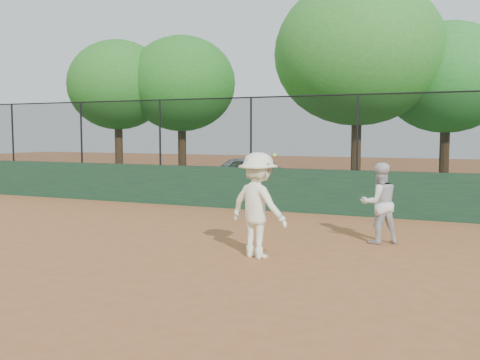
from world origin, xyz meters
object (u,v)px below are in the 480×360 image
at_px(tree_1, 181,84).
at_px(tree_2, 358,53).
at_px(parked_car, 259,175).
at_px(tree_0, 118,85).
at_px(player_second, 379,203).
at_px(player_main, 258,205).
at_px(tree_3, 447,78).

xyz_separation_m(tree_1, tree_2, (7.61, -0.71, 0.78)).
bearing_deg(tree_2, tree_1, 174.67).
xyz_separation_m(parked_car, tree_0, (-7.28, 1.79, 3.53)).
xyz_separation_m(player_second, player_main, (-1.76, -2.08, 0.12)).
bearing_deg(tree_0, tree_2, 0.53).
relative_size(player_second, player_main, 0.86).
height_order(tree_1, tree_2, tree_2).
bearing_deg(player_main, player_second, 49.74).
xyz_separation_m(tree_2, tree_3, (2.94, 1.48, -0.87)).
distance_m(player_main, tree_1, 14.43).
height_order(parked_car, player_second, player_second).
relative_size(player_second, tree_2, 0.21).
xyz_separation_m(tree_1, tree_3, (10.55, 0.77, -0.09)).
relative_size(parked_car, tree_0, 0.66).
xyz_separation_m(tree_0, tree_2, (10.31, 0.10, 0.80)).
distance_m(parked_car, player_second, 8.60).
xyz_separation_m(parked_car, tree_3, (5.96, 3.36, 3.47)).
bearing_deg(player_second, tree_2, -109.63).
xyz_separation_m(parked_car, player_second, (5.21, -6.85, 0.10)).
relative_size(player_second, tree_0, 0.26).
height_order(player_main, tree_2, tree_2).
height_order(player_main, tree_1, tree_1).
xyz_separation_m(player_main, tree_0, (-10.73, 10.71, 3.31)).
relative_size(parked_car, tree_2, 0.54).
distance_m(player_second, tree_1, 14.03).
distance_m(player_second, tree_3, 10.77).
relative_size(player_second, tree_3, 0.26).
height_order(tree_0, tree_3, tree_3).
distance_m(player_second, tree_0, 15.57).
bearing_deg(player_second, parked_car, -86.41).
height_order(parked_car, tree_3, tree_3).
height_order(tree_0, tree_1, tree_1).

